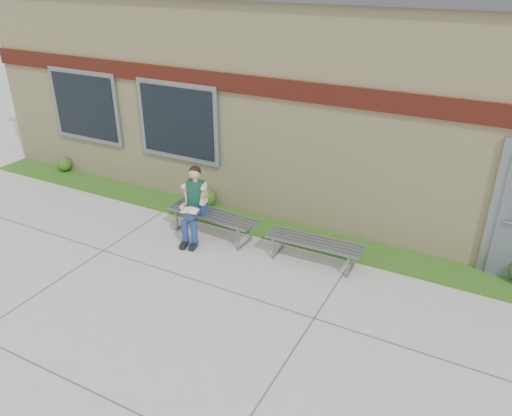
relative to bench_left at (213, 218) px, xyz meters
The scene contains 8 objects.
ground 2.48m from the bench_left, 50.12° to the right, with size 80.00×80.00×0.00m, color #9E9E99.
grass_strip 1.76m from the bench_left, 24.32° to the left, with size 16.00×0.80×0.02m, color #1A4712.
school_building 4.73m from the bench_left, 68.97° to the left, with size 16.20×6.22×4.20m.
bench_left is the anchor object (origin of this frame).
bench_right 2.00m from the bench_left, ahead, with size 1.65×0.50×0.42m.
girl 0.48m from the bench_left, 141.55° to the right, with size 0.54×0.85×1.35m.
shrub_west 4.93m from the bench_left, 168.72° to the left, with size 0.33×0.33×0.33m, color #1A4712.
shrub_mid 1.23m from the bench_left, 127.95° to the left, with size 0.37×0.37×0.37m, color #1A4712.
Camera 1 is at (2.90, -4.93, 4.63)m, focal length 35.00 mm.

